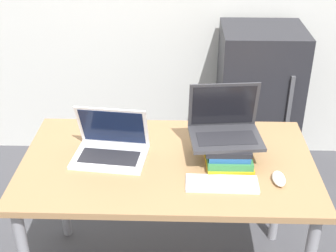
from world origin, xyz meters
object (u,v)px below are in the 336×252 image
Objects in this scene: laptop_on_books at (225,127)px; mini_fridge at (257,105)px; laptop_left at (111,147)px; mouse at (279,179)px; book_stack at (228,151)px; wireless_keyboard at (222,184)px.

mini_fridge is (0.31, 0.96, -0.37)m from laptop_on_books.
laptop_on_books is at bearing 1.97° from laptop_left.
mini_fridge is (0.82, 0.98, -0.27)m from laptop_left.
book_stack is at bearing 142.49° from mouse.
mouse is 1.19m from mini_fridge.
mouse is at bearing -13.85° from laptop_left.
wireless_keyboard is 1.26m from mini_fridge.
wireless_keyboard is at bearing -105.36° from mini_fridge.
laptop_left reaches higher than book_stack.
book_stack is 0.25× the size of mini_fridge.
wireless_keyboard is at bearing -23.33° from laptop_left.
book_stack is (0.53, -0.02, 0.00)m from laptop_left.
laptop_left is at bearing 156.67° from wireless_keyboard.
laptop_left is 1.15× the size of wireless_keyboard.
wireless_keyboard is 0.24m from mouse.
laptop_left is at bearing -178.03° from laptop_on_books.
mini_fridge is (0.29, 1.00, -0.27)m from book_stack.
laptop_on_books is 3.08× the size of mouse.
book_stack reaches higher than wireless_keyboard.
laptop_on_books reaches higher than book_stack.
book_stack is 0.20m from wireless_keyboard.
laptop_left is at bearing 166.15° from mouse.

